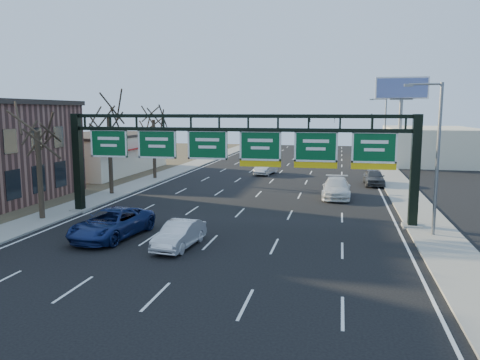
% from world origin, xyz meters
% --- Properties ---
extents(ground, '(160.00, 160.00, 0.00)m').
position_xyz_m(ground, '(0.00, 0.00, 0.00)').
color(ground, black).
rests_on(ground, ground).
extents(sidewalk_left, '(3.00, 120.00, 0.12)m').
position_xyz_m(sidewalk_left, '(-12.80, 20.00, 0.06)').
color(sidewalk_left, gray).
rests_on(sidewalk_left, ground).
extents(sidewalk_right, '(3.00, 120.00, 0.12)m').
position_xyz_m(sidewalk_right, '(12.80, 20.00, 0.06)').
color(sidewalk_right, gray).
rests_on(sidewalk_right, ground).
extents(dirt_strip_left, '(21.00, 120.00, 0.06)m').
position_xyz_m(dirt_strip_left, '(-25.00, 20.00, 0.03)').
color(dirt_strip_left, '#473D2B').
rests_on(dirt_strip_left, ground).
extents(lane_markings, '(21.60, 120.00, 0.01)m').
position_xyz_m(lane_markings, '(0.00, 20.00, 0.01)').
color(lane_markings, white).
rests_on(lane_markings, ground).
extents(sign_gantry, '(24.60, 1.20, 7.20)m').
position_xyz_m(sign_gantry, '(0.16, 8.00, 4.63)').
color(sign_gantry, black).
rests_on(sign_gantry, ground).
extents(cream_strip, '(10.90, 18.40, 4.70)m').
position_xyz_m(cream_strip, '(-21.48, 29.00, 2.36)').
color(cream_strip, beige).
rests_on(cream_strip, ground).
extents(building_right_distant, '(12.00, 20.00, 5.00)m').
position_xyz_m(building_right_distant, '(20.00, 50.00, 2.50)').
color(building_right_distant, beige).
rests_on(building_right_distant, ground).
extents(tree_gantry, '(3.60, 3.60, 8.48)m').
position_xyz_m(tree_gantry, '(-12.80, 5.00, 7.11)').
color(tree_gantry, '#32281C').
rests_on(tree_gantry, sidewalk_left).
extents(tree_mid, '(3.60, 3.60, 9.24)m').
position_xyz_m(tree_mid, '(-12.80, 15.00, 7.85)').
color(tree_mid, '#32281C').
rests_on(tree_mid, sidewalk_left).
extents(tree_far, '(3.60, 3.60, 8.86)m').
position_xyz_m(tree_far, '(-12.80, 25.00, 7.48)').
color(tree_far, '#32281C').
rests_on(tree_far, sidewalk_left).
extents(streetlight_near, '(2.15, 0.22, 9.00)m').
position_xyz_m(streetlight_near, '(12.47, 6.00, 5.08)').
color(streetlight_near, slate).
rests_on(streetlight_near, sidewalk_right).
extents(streetlight_far, '(2.15, 0.22, 9.00)m').
position_xyz_m(streetlight_far, '(12.47, 40.00, 5.08)').
color(streetlight_far, slate).
rests_on(streetlight_far, sidewalk_right).
extents(billboard_right, '(7.00, 0.50, 12.00)m').
position_xyz_m(billboard_right, '(15.00, 44.98, 9.06)').
color(billboard_right, slate).
rests_on(billboard_right, ground).
extents(traffic_signal_mast, '(10.16, 0.54, 7.00)m').
position_xyz_m(traffic_signal_mast, '(5.69, 55.00, 5.50)').
color(traffic_signal_mast, black).
rests_on(traffic_signal_mast, ground).
extents(car_blue_suv, '(3.49, 6.32, 1.68)m').
position_xyz_m(car_blue_suv, '(-5.93, 1.82, 0.84)').
color(car_blue_suv, navy).
rests_on(car_blue_suv, ground).
extents(car_silver_sedan, '(1.90, 4.44, 1.42)m').
position_xyz_m(car_silver_sedan, '(-1.37, 0.71, 0.71)').
color(car_silver_sedan, silver).
rests_on(car_silver_sedan, ground).
extents(car_white_wagon, '(2.35, 5.77, 1.67)m').
position_xyz_m(car_white_wagon, '(6.83, 17.73, 0.84)').
color(car_white_wagon, white).
rests_on(car_white_wagon, ground).
extents(car_grey_far, '(2.02, 4.77, 1.61)m').
position_xyz_m(car_grey_far, '(10.46, 25.48, 0.80)').
color(car_grey_far, '#3E4043').
rests_on(car_grey_far, ground).
extents(car_silver_distant, '(2.38, 4.81, 1.52)m').
position_xyz_m(car_silver_distant, '(-1.42, 31.24, 0.76)').
color(car_silver_distant, silver).
rests_on(car_silver_distant, ground).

